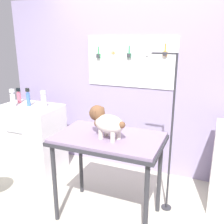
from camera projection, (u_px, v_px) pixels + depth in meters
name	position (u px, v px, depth m)	size (l,w,h in m)	color
rear_wall_panel	(141.00, 88.00, 3.34)	(4.00, 0.11, 2.30)	#9586AC
grooming_table	(108.00, 145.00, 2.47)	(1.05, 0.65, 0.90)	#2D2D33
grooming_arm	(170.00, 142.00, 2.59)	(0.30, 0.11, 1.67)	#2D2D33
dog	(106.00, 122.00, 2.36)	(0.41, 0.26, 0.30)	beige
counter_left	(31.00, 139.00, 3.49)	(0.80, 0.58, 0.92)	silver
conditioner_bottle	(44.00, 100.00, 3.30)	(0.06, 0.06, 0.22)	white
shampoo_bottle	(13.00, 99.00, 3.32)	(0.06, 0.06, 0.23)	white
spray_bottle_tall	(28.00, 98.00, 3.34)	(0.05, 0.05, 0.24)	#3E67BA
pump_bottle_white	(19.00, 96.00, 3.52)	(0.05, 0.05, 0.21)	#D05A6F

